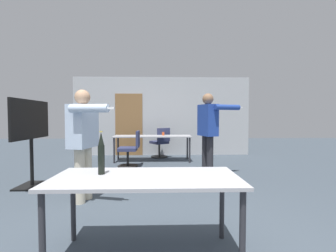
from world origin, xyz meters
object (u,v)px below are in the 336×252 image
object	(u,v)px
person_right_polo	(84,135)
beer_bottle	(101,154)
person_far_watching	(208,126)
office_chair_mid_tucked	(160,144)
tv_screen	(31,133)
office_chair_near_pushed	(131,150)
drink_cup	(163,134)

from	to	relation	value
person_right_polo	beer_bottle	size ratio (longest dim) A/B	4.21
person_far_watching	office_chair_mid_tucked	size ratio (longest dim) A/B	1.90
tv_screen	person_right_polo	xyz separation A→B (m)	(1.20, -0.74, 0.01)
office_chair_near_pushed	beer_bottle	bearing A→B (deg)	-176.20
tv_screen	office_chair_mid_tucked	distance (m)	3.76
office_chair_mid_tucked	person_far_watching	bearing A→B (deg)	-96.23
tv_screen	office_chair_mid_tucked	bearing A→B (deg)	-38.84
tv_screen	drink_cup	size ratio (longest dim) A/B	16.40
person_right_polo	drink_cup	xyz separation A→B (m)	(1.21, 3.18, -0.22)
tv_screen	office_chair_near_pushed	xyz separation A→B (m)	(1.58, 1.61, -0.56)
office_chair_near_pushed	office_chair_mid_tucked	bearing A→B (deg)	-30.32
office_chair_mid_tucked	office_chair_near_pushed	bearing A→B (deg)	-152.56
office_chair_mid_tucked	beer_bottle	bearing A→B (deg)	-128.12
drink_cup	person_far_watching	bearing A→B (deg)	-60.47
drink_cup	person_right_polo	bearing A→B (deg)	-110.82
beer_bottle	drink_cup	size ratio (longest dim) A/B	4.14
tv_screen	drink_cup	bearing A→B (deg)	-44.71
office_chair_near_pushed	drink_cup	distance (m)	1.23
person_right_polo	beer_bottle	bearing A→B (deg)	37.82
person_far_watching	beer_bottle	size ratio (longest dim) A/B	4.47
person_far_watching	office_chair_mid_tucked	world-z (taller)	person_far_watching
tv_screen	person_right_polo	distance (m)	1.41
tv_screen	beer_bottle	size ratio (longest dim) A/B	3.96
person_far_watching	office_chair_near_pushed	size ratio (longest dim) A/B	1.94
tv_screen	beer_bottle	bearing A→B (deg)	-138.52
office_chair_near_pushed	drink_cup	xyz separation A→B (m)	(0.84, 0.83, 0.36)
person_right_polo	office_chair_mid_tucked	distance (m)	3.85
person_far_watching	office_chair_mid_tucked	bearing A→B (deg)	-173.55
person_far_watching	person_right_polo	bearing A→B (deg)	-75.54
tv_screen	beer_bottle	world-z (taller)	tv_screen
tv_screen	person_far_watching	bearing A→B (deg)	-77.93
person_far_watching	office_chair_near_pushed	xyz separation A→B (m)	(-1.81, 0.89, -0.64)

